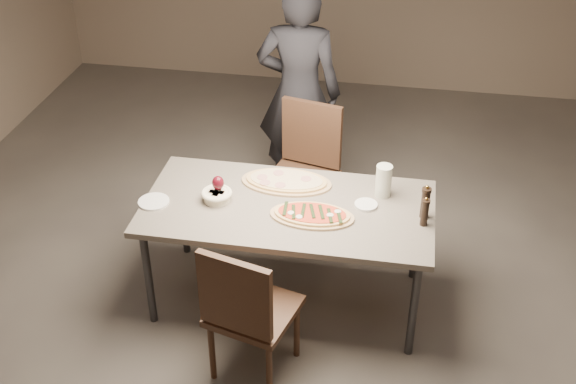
% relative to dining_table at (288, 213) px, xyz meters
% --- Properties ---
extents(room, '(7.00, 7.00, 7.00)m').
position_rel_dining_table_xyz_m(room, '(0.00, 0.00, 0.71)').
color(room, '#59534D').
rests_on(room, ground).
extents(dining_table, '(1.80, 0.90, 0.75)m').
position_rel_dining_table_xyz_m(dining_table, '(0.00, 0.00, 0.00)').
color(dining_table, '#71675D').
rests_on(dining_table, ground).
extents(zucchini_pizza, '(0.52, 0.29, 0.05)m').
position_rel_dining_table_xyz_m(zucchini_pizza, '(0.17, -0.10, 0.07)').
color(zucchini_pizza, tan).
rests_on(zucchini_pizza, dining_table).
extents(ham_pizza, '(0.59, 0.33, 0.04)m').
position_rel_dining_table_xyz_m(ham_pizza, '(-0.06, 0.25, 0.07)').
color(ham_pizza, tan).
rests_on(ham_pizza, dining_table).
extents(bread_basket, '(0.19, 0.19, 0.07)m').
position_rel_dining_table_xyz_m(bread_basket, '(-0.45, -0.02, 0.10)').
color(bread_basket, '#F5ECC7').
rests_on(bread_basket, dining_table).
extents(oil_dish, '(0.14, 0.14, 0.02)m').
position_rel_dining_table_xyz_m(oil_dish, '(0.48, 0.08, 0.07)').
color(oil_dish, white).
rests_on(oil_dish, dining_table).
extents(pepper_mill_left, '(0.05, 0.05, 0.20)m').
position_rel_dining_table_xyz_m(pepper_mill_left, '(0.83, -0.06, 0.15)').
color(pepper_mill_left, black).
rests_on(pepper_mill_left, dining_table).
extents(pepper_mill_right, '(0.06, 0.06, 0.23)m').
position_rel_dining_table_xyz_m(pepper_mill_right, '(0.83, 0.02, 0.16)').
color(pepper_mill_right, black).
rests_on(pepper_mill_right, dining_table).
extents(carafe, '(0.10, 0.10, 0.21)m').
position_rel_dining_table_xyz_m(carafe, '(0.57, 0.22, 0.16)').
color(carafe, silver).
rests_on(carafe, dining_table).
extents(wine_glass, '(0.08, 0.08, 0.17)m').
position_rel_dining_table_xyz_m(wine_glass, '(-0.44, -0.01, 0.18)').
color(wine_glass, silver).
rests_on(wine_glass, dining_table).
extents(side_plate, '(0.19, 0.19, 0.01)m').
position_rel_dining_table_xyz_m(side_plate, '(-0.83, -0.12, 0.06)').
color(side_plate, white).
rests_on(side_plate, dining_table).
extents(chair_near, '(0.56, 0.56, 0.96)m').
position_rel_dining_table_xyz_m(chair_near, '(-0.11, -0.73, -0.16)').
color(chair_near, '#40281A').
rests_on(chair_near, ground).
extents(chair_far, '(0.57, 0.57, 1.01)m').
position_rel_dining_table_xyz_m(chair_far, '(-0.02, 0.82, -0.13)').
color(chair_far, '#40281A').
rests_on(chair_far, ground).
extents(diner, '(0.65, 0.43, 1.78)m').
position_rel_dining_table_xyz_m(diner, '(-0.15, 1.30, 0.20)').
color(diner, black).
rests_on(diner, ground).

